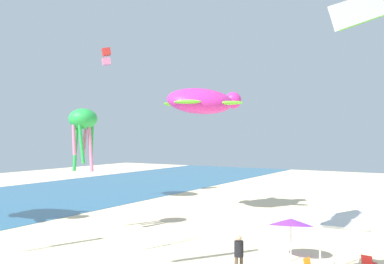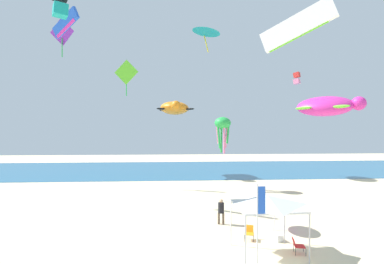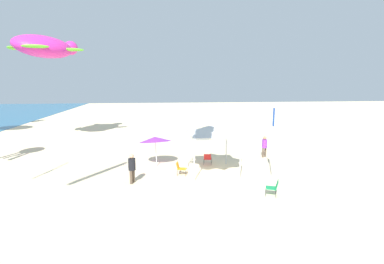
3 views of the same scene
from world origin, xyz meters
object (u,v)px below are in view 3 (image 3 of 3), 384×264
at_px(beach_umbrella, 155,139).
at_px(banner_flag, 274,136).
at_px(folding_chair_left_of_tent, 180,168).
at_px(folding_chair_facing_ocean, 273,187).
at_px(folding_chair_right_of_tent, 208,158).
at_px(kite_turtle_magenta, 45,47).
at_px(canopy_tent, 212,130).
at_px(person_by_tent, 132,166).
at_px(person_near_umbrella, 264,145).
at_px(cooler_box, 183,164).

bearing_deg(beach_umbrella, banner_flag, -115.11).
xyz_separation_m(beach_umbrella, folding_chair_left_of_tent, (-2.29, -1.63, -1.39)).
xyz_separation_m(beach_umbrella, banner_flag, (-3.38, -7.21, 0.76)).
bearing_deg(folding_chair_facing_ocean, folding_chair_right_of_tent, -135.09).
relative_size(banner_flag, kite_turtle_magenta, 0.62).
bearing_deg(canopy_tent, folding_chair_facing_ocean, -148.56).
distance_m(person_by_tent, person_near_umbrella, 10.76).
xyz_separation_m(beach_umbrella, person_by_tent, (-3.50, 1.24, -0.84)).
distance_m(folding_chair_left_of_tent, person_near_umbrella, 7.67).
bearing_deg(banner_flag, folding_chair_facing_ocean, 160.63).
distance_m(folding_chair_right_of_tent, cooler_box, 1.87).
distance_m(folding_chair_facing_ocean, banner_flag, 3.57).
relative_size(beach_umbrella, person_by_tent, 1.30).
height_order(person_near_umbrella, kite_turtle_magenta, kite_turtle_magenta).
distance_m(beach_umbrella, banner_flag, 8.00).
distance_m(folding_chair_left_of_tent, kite_turtle_magenta, 18.25).
xyz_separation_m(folding_chair_left_of_tent, folding_chair_right_of_tent, (2.04, -2.05, 0.00)).
distance_m(folding_chair_right_of_tent, person_by_tent, 5.93).
bearing_deg(kite_turtle_magenta, cooler_box, -94.63).
height_order(folding_chair_facing_ocean, banner_flag, banner_flag).
bearing_deg(person_near_umbrella, folding_chair_left_of_tent, 174.70).
xyz_separation_m(canopy_tent, folding_chair_facing_ocean, (-4.19, -2.56, -2.33)).
bearing_deg(cooler_box, person_near_umbrella, -73.05).
bearing_deg(person_near_umbrella, cooler_box, 163.54).
xyz_separation_m(canopy_tent, banner_flag, (-1.50, -3.51, -0.17)).
relative_size(folding_chair_left_of_tent, banner_flag, 0.19).
distance_m(beach_umbrella, folding_chair_left_of_tent, 3.14).
distance_m(canopy_tent, person_by_tent, 5.50).
bearing_deg(cooler_box, folding_chair_left_of_tent, 171.15).
height_order(canopy_tent, person_near_umbrella, canopy_tent).
height_order(banner_flag, person_by_tent, banner_flag).
xyz_separation_m(folding_chair_right_of_tent, person_by_tent, (-3.26, 4.93, 0.55)).
bearing_deg(kite_turtle_magenta, folding_chair_right_of_tent, -89.64).
xyz_separation_m(canopy_tent, beach_umbrella, (1.88, 3.70, -0.93)).
relative_size(person_by_tent, kite_turtle_magenta, 0.25).
relative_size(canopy_tent, kite_turtle_magenta, 0.48).
xyz_separation_m(person_by_tent, kite_turtle_magenta, (12.28, 8.92, 7.90)).
xyz_separation_m(cooler_box, kite_turtle_magenta, (9.44, 12.05, 8.73)).
height_order(beach_umbrella, kite_turtle_magenta, kite_turtle_magenta).
bearing_deg(person_by_tent, person_near_umbrella, -41.17).
height_order(folding_chair_left_of_tent, cooler_box, folding_chair_left_of_tent).
xyz_separation_m(folding_chair_left_of_tent, folding_chair_facing_ocean, (-3.78, -4.63, 0.00)).
distance_m(folding_chair_facing_ocean, folding_chair_right_of_tent, 6.37).
distance_m(canopy_tent, kite_turtle_magenta, 18.53).
relative_size(folding_chair_left_of_tent, person_by_tent, 0.47).
relative_size(beach_umbrella, cooler_box, 3.26).
relative_size(banner_flag, person_by_tent, 2.52).
relative_size(folding_chair_right_of_tent, person_by_tent, 0.47).
xyz_separation_m(banner_flag, person_by_tent, (-0.13, 8.45, -1.60)).
relative_size(beach_umbrella, banner_flag, 0.52).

